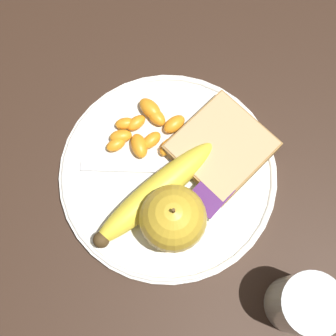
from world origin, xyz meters
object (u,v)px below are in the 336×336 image
at_px(apple, 173,219).
at_px(fork, 159,168).
at_px(juice_glass, 301,304).
at_px(jam_packet, 210,196).
at_px(bread_slice, 222,147).
at_px(plate, 168,174).
at_px(banana, 155,193).

bearing_deg(apple, fork, 55.83).
bearing_deg(juice_glass, jam_packet, 79.04).
distance_m(juice_glass, apple, 0.17).
height_order(bread_slice, fork, bread_slice).
bearing_deg(bread_slice, plate, 155.87).
xyz_separation_m(apple, banana, (0.01, 0.04, -0.02)).
bearing_deg(fork, plate, -22.05).
xyz_separation_m(bread_slice, fork, (-0.07, 0.04, -0.01)).
bearing_deg(fork, juice_glass, -44.40).
xyz_separation_m(juice_glass, apple, (-0.02, 0.16, 0.01)).
bearing_deg(apple, juice_glass, -81.72).
bearing_deg(banana, plate, 14.43).
bearing_deg(fork, bread_slice, 19.02).
relative_size(juice_glass, jam_packet, 1.89).
xyz_separation_m(juice_glass, bread_slice, (0.09, 0.18, -0.02)).
height_order(plate, jam_packet, jam_packet).
xyz_separation_m(bread_slice, jam_packet, (-0.06, -0.03, -0.00)).
height_order(bread_slice, jam_packet, same).
relative_size(plate, bread_slice, 2.39).
bearing_deg(jam_packet, fork, 100.45).
distance_m(plate, apple, 0.08).
relative_size(plate, fork, 1.97).
distance_m(juice_glass, jam_packet, 0.16).
relative_size(fork, jam_packet, 2.93).
relative_size(banana, fork, 1.36).
distance_m(plate, jam_packet, 0.06).
relative_size(banana, jam_packet, 4.00).
relative_size(juice_glass, fork, 0.65).
xyz_separation_m(plate, juice_glass, (-0.02, -0.21, 0.03)).
distance_m(plate, bread_slice, 0.07).
xyz_separation_m(fork, jam_packet, (0.01, -0.07, 0.01)).
height_order(juice_glass, apple, apple).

